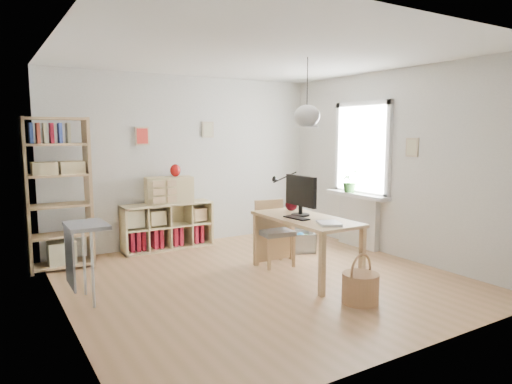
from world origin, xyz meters
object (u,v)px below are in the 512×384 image
cube_shelf (165,230)px  storage_chest (295,238)px  tall_bookshelf (57,187)px  drawer_chest (169,190)px  monitor (301,193)px  desk (305,225)px  chair (273,228)px

cube_shelf → storage_chest: bearing=-34.9°
tall_bookshelf → drawer_chest: 1.65m
storage_chest → monitor: (-0.61, -0.95, 0.84)m
cube_shelf → storage_chest: 2.02m
tall_bookshelf → storage_chest: size_ratio=2.45×
storage_chest → tall_bookshelf: bearing=-171.8°
desk → drawer_chest: size_ratio=2.12×
monitor → drawer_chest: 2.29m
tall_bookshelf → storage_chest: (3.22, -0.87, -0.89)m
cube_shelf → desk: bearing=-65.4°
storage_chest → desk: bearing=-96.9°
desk → tall_bookshelf: tall_bookshelf is taller
cube_shelf → tall_bookshelf: size_ratio=0.70×
desk → drawer_chest: 2.41m
cube_shelf → drawer_chest: size_ratio=1.98×
tall_bookshelf → cube_shelf: bearing=10.2°
chair → drawer_chest: 1.85m
desk → cube_shelf: 2.48m
drawer_chest → cube_shelf: bearing=153.9°
tall_bookshelf → monitor: 3.18m
monitor → tall_bookshelf: bearing=145.9°
drawer_chest → chair: bearing=-51.6°
drawer_chest → monitor: bearing=-56.3°
storage_chest → monitor: bearing=-99.4°
cube_shelf → tall_bookshelf: bearing=-169.8°
storage_chest → cube_shelf: bearing=168.4°
tall_bookshelf → chair: bearing=-27.5°
cube_shelf → chair: (0.96, -1.60, 0.20)m
storage_chest → monitor: size_ratio=1.39×
tall_bookshelf → desk: bearing=-37.0°
desk → cube_shelf: bearing=114.6°
tall_bookshelf → drawer_chest: (1.62, 0.24, -0.17)m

